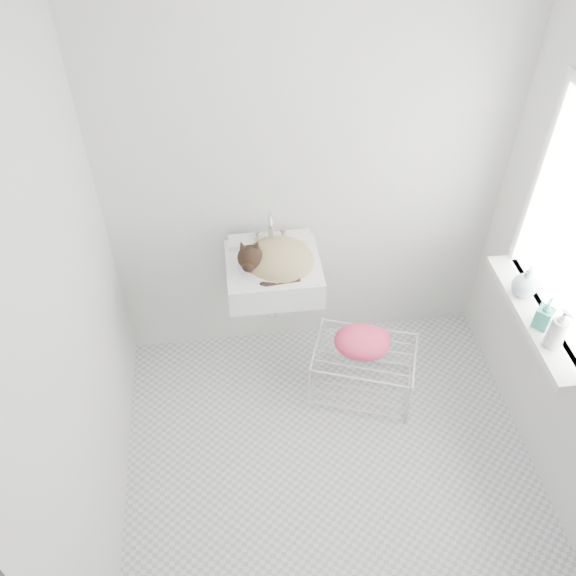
{
  "coord_description": "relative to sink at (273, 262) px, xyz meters",
  "views": [
    {
      "loc": [
        -0.45,
        -1.73,
        3.02
      ],
      "look_at": [
        -0.17,
        0.5,
        0.88
      ],
      "focal_mm": 38.37,
      "sensor_mm": 36.0,
      "label": 1
    }
  ],
  "objects": [
    {
      "name": "towel",
      "position": [
        0.47,
        -0.24,
        -0.48
      ],
      "size": [
        0.37,
        0.3,
        0.13
      ],
      "primitive_type": "ellipsoid",
      "rotation": [
        0.0,
        0.0,
        -0.27
      ],
      "color": "orange",
      "rests_on": "wire_rack"
    },
    {
      "name": "left_wall",
      "position": [
        -0.88,
        -0.74,
        0.4
      ],
      "size": [
        0.02,
        2.0,
        2.5
      ],
      "primitive_type": "cube",
      "color": "silver",
      "rests_on": "ground"
    },
    {
      "name": "bottle_a",
      "position": [
        1.22,
        -0.74,
        0.0
      ],
      "size": [
        0.09,
        0.09,
        0.19
      ],
      "primitive_type": "imported",
      "rotation": [
        0.0,
        0.0,
        0.32
      ],
      "color": "silver",
      "rests_on": "windowsill"
    },
    {
      "name": "sink",
      "position": [
        0.0,
        0.0,
        0.0
      ],
      "size": [
        0.5,
        0.44,
        0.2
      ],
      "primitive_type": "cube",
      "color": "white",
      "rests_on": "back_wall"
    },
    {
      "name": "back_wall",
      "position": [
        0.22,
        0.26,
        0.4
      ],
      "size": [
        2.2,
        0.02,
        2.5
      ],
      "primitive_type": "cube",
      "color": "silver",
      "rests_on": "ground"
    },
    {
      "name": "windowsill",
      "position": [
        1.23,
        -0.54,
        -0.02
      ],
      "size": [
        0.16,
        0.88,
        0.04
      ],
      "primitive_type": "cube",
      "color": "white",
      "rests_on": "right_wall"
    },
    {
      "name": "faucet",
      "position": [
        0.0,
        0.18,
        0.14
      ],
      "size": [
        0.18,
        0.13,
        0.18
      ],
      "primitive_type": null,
      "color": "silver",
      "rests_on": "sink"
    },
    {
      "name": "bottle_c",
      "position": [
        1.22,
        -0.4,
        0.0
      ],
      "size": [
        0.18,
        0.18,
        0.16
      ],
      "primitive_type": "imported",
      "rotation": [
        0.0,
        0.0,
        2.53
      ],
      "color": "#ADC0CF",
      "rests_on": "windowsill"
    },
    {
      "name": "floor",
      "position": [
        0.22,
        -0.74,
        -0.85
      ],
      "size": [
        2.2,
        2.0,
        0.02
      ],
      "primitive_type": "cube",
      "color": "silver",
      "rests_on": "ground"
    },
    {
      "name": "cat",
      "position": [
        0.01,
        -0.02,
        0.04
      ],
      "size": [
        0.43,
        0.37,
        0.25
      ],
      "rotation": [
        0.0,
        0.0,
        -0.17
      ],
      "color": "tan",
      "rests_on": "sink"
    },
    {
      "name": "wire_rack",
      "position": [
        0.49,
        -0.25,
        -0.7
      ],
      "size": [
        0.67,
        0.57,
        0.34
      ],
      "primitive_type": "cube",
      "rotation": [
        0.0,
        0.0,
        -0.35
      ],
      "color": "silver",
      "rests_on": "floor"
    },
    {
      "name": "bottle_b",
      "position": [
        1.22,
        -0.62,
        0.0
      ],
      "size": [
        0.11,
        0.11,
        0.16
      ],
      "primitive_type": "imported",
      "rotation": [
        0.0,
        0.0,
        2.35
      ],
      "color": "#268473",
      "rests_on": "windowsill"
    }
  ]
}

